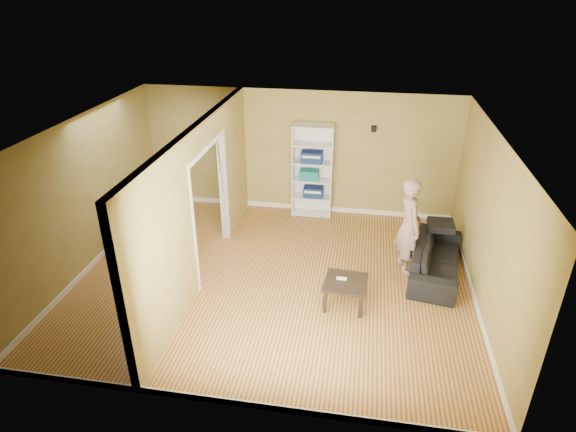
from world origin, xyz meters
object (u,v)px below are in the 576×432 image
object	(u,v)px
bookshelf	(313,170)
chair_left	(115,218)
chair_far	(167,208)
dining_table	(153,216)
person	(410,218)
coffee_table	(345,285)
sofa	(437,254)
chair_near	(144,238)

from	to	relation	value
bookshelf	chair_left	bearing A→B (deg)	-152.70
chair_far	dining_table	bearing A→B (deg)	101.58
person	coffee_table	bearing A→B (deg)	124.85
bookshelf	dining_table	bearing A→B (deg)	-145.66
dining_table	chair_left	distance (m)	0.83
bookshelf	chair_far	distance (m)	3.05
dining_table	chair_left	size ratio (longest dim) A/B	1.17
chair_left	sofa	bearing A→B (deg)	113.28
bookshelf	coffee_table	distance (m)	3.32
sofa	person	size ratio (longest dim) A/B	0.97
dining_table	sofa	bearing A→B (deg)	-1.19
dining_table	chair_left	world-z (taller)	chair_left
person	chair_left	distance (m)	5.45
chair_left	chair_near	xyz separation A→B (m)	(0.87, -0.62, -0.01)
coffee_table	chair_left	distance (m)	4.65
bookshelf	chair_near	distance (m)	3.68
coffee_table	bookshelf	bearing A→B (deg)	106.01
sofa	chair_left	world-z (taller)	chair_left
bookshelf	coffee_table	world-z (taller)	bookshelf
sofa	chair_near	size ratio (longest dim) A/B	2.08
chair_near	chair_far	size ratio (longest dim) A/B	0.91
dining_table	chair_left	bearing A→B (deg)	177.44
coffee_table	dining_table	bearing A→B (deg)	160.84
coffee_table	chair_near	size ratio (longest dim) A/B	0.69
dining_table	chair_near	world-z (taller)	chair_near
sofa	coffee_table	xyz separation A→B (m)	(-1.48, -1.16, -0.01)
person	chair_near	world-z (taller)	person
sofa	chair_far	bearing A→B (deg)	92.27
person	chair_far	distance (m)	4.65
coffee_table	chair_left	world-z (taller)	chair_left
dining_table	bookshelf	bearing A→B (deg)	34.34
chair_left	chair_near	world-z (taller)	chair_left
bookshelf	chair_far	size ratio (longest dim) A/B	1.91
dining_table	person	bearing A→B (deg)	-0.89
chair_far	person	bearing A→B (deg)	-173.82
person	coffee_table	world-z (taller)	person
coffee_table	chair_far	world-z (taller)	chair_far
sofa	chair_left	size ratio (longest dim) A/B	2.02
bookshelf	dining_table	world-z (taller)	bookshelf
person	chair_far	world-z (taller)	person
person	dining_table	world-z (taller)	person
sofa	bookshelf	bearing A→B (deg)	60.01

